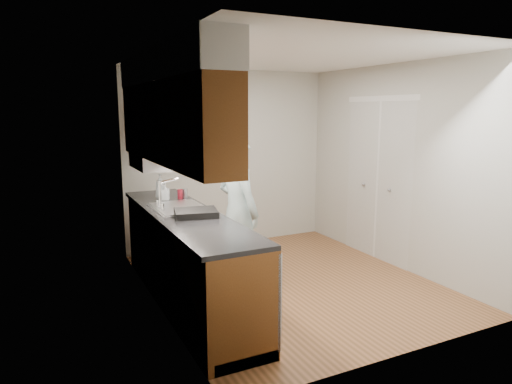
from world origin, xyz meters
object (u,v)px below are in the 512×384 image
person (238,202)px  soap_bottle_a (160,186)px  dish_rack (196,213)px  soap_bottle_b (165,192)px  soda_can (180,194)px  soap_bottle_c (164,190)px  steel_can (185,193)px

person → soap_bottle_a: bearing=33.2°
dish_rack → person: bearing=44.6°
soap_bottle_b → soda_can: bearing=-1.5°
person → soap_bottle_a: 0.94m
soap_bottle_c → steel_can: bearing=-30.8°
soap_bottle_a → dish_rack: bearing=-85.3°
soap_bottle_a → soap_bottle_b: 0.11m
soda_can → soap_bottle_c: bearing=133.3°
soap_bottle_c → soap_bottle_a: bearing=-133.6°
soap_bottle_b → steel_can: size_ratio=1.79×
soap_bottle_a → steel_can: (0.27, -0.07, -0.09)m
soap_bottle_a → steel_can: 0.30m
soap_bottle_b → soap_bottle_c: size_ratio=1.08×
steel_can → dish_rack: steel_can is taller
soap_bottle_b → soap_bottle_c: 0.15m
soap_bottle_b → soda_can: (0.17, -0.00, -0.04)m
dish_rack → soap_bottle_c: bearing=103.7°
person → dish_rack: 0.71m
soda_can → steel_can: size_ratio=1.04×
soap_bottle_a → soda_can: bearing=-24.6°
soap_bottle_a → person: bearing=-42.4°
soap_bottle_c → steel_can: soap_bottle_c is taller
person → steel_can: bearing=22.0°
soap_bottle_c → dish_rack: size_ratio=0.44×
soap_bottle_b → soda_can: size_ratio=1.73×
person → soda_can: 0.72m
steel_can → dish_rack: (-0.19, -0.94, -0.02)m
soap_bottle_a → steel_can: soap_bottle_a is taller
dish_rack → soap_bottle_b: bearing=105.5°
person → dish_rack: (-0.60, -0.38, 0.02)m
soap_bottle_a → soap_bottle_c: (0.06, 0.06, -0.06)m
soda_can → steel_can: (0.07, 0.03, -0.00)m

